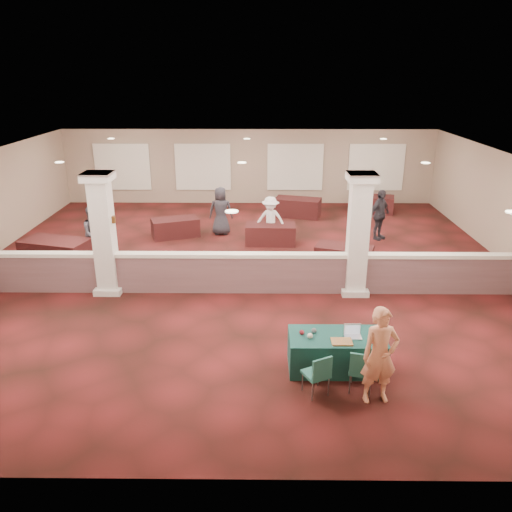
{
  "coord_description": "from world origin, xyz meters",
  "views": [
    {
      "loc": [
        0.52,
        -13.62,
        5.56
      ],
      "look_at": [
        0.41,
        -2.0,
        1.21
      ],
      "focal_mm": 35.0,
      "sensor_mm": 36.0,
      "label": 1
    }
  ],
  "objects_px": {
    "near_table": "(336,352)",
    "far_table_front_right": "(344,257)",
    "woman": "(380,356)",
    "far_table_front_left": "(56,252)",
    "attendee_b": "(270,220)",
    "far_table_back_right": "(372,204)",
    "far_table_back_center": "(298,207)",
    "conf_chair_side": "(318,372)",
    "attendee_d": "(221,211)",
    "far_table_back_left": "(175,228)",
    "attendee_c": "(379,215)",
    "conf_chair_main": "(361,368)",
    "far_table_front_center": "(270,234)",
    "attendee_a": "(95,233)"
  },
  "relations": [
    {
      "from": "near_table",
      "to": "far_table_front_right",
      "type": "xyz_separation_m",
      "value": [
        0.99,
        5.39,
        -0.02
      ]
    },
    {
      "from": "woman",
      "to": "far_table_front_left",
      "type": "distance_m",
      "value": 10.52
    },
    {
      "from": "attendee_b",
      "to": "far_table_front_right",
      "type": "bearing_deg",
      "value": -36.17
    },
    {
      "from": "woman",
      "to": "far_table_front_right",
      "type": "bearing_deg",
      "value": 77.64
    },
    {
      "from": "far_table_front_right",
      "to": "attendee_b",
      "type": "relative_size",
      "value": 1.04
    },
    {
      "from": "far_table_back_right",
      "to": "far_table_back_center",
      "type": "bearing_deg",
      "value": -168.95
    },
    {
      "from": "far_table_back_right",
      "to": "woman",
      "type": "bearing_deg",
      "value": -101.37
    },
    {
      "from": "woman",
      "to": "far_table_back_center",
      "type": "height_order",
      "value": "woman"
    },
    {
      "from": "conf_chair_side",
      "to": "far_table_back_center",
      "type": "bearing_deg",
      "value": 61.21
    },
    {
      "from": "far_table_front_left",
      "to": "far_table_front_right",
      "type": "height_order",
      "value": "far_table_front_left"
    },
    {
      "from": "far_table_front_right",
      "to": "attendee_d",
      "type": "distance_m",
      "value": 5.07
    },
    {
      "from": "far_table_back_left",
      "to": "attendee_d",
      "type": "height_order",
      "value": "attendee_d"
    },
    {
      "from": "conf_chair_side",
      "to": "attendee_c",
      "type": "xyz_separation_m",
      "value": [
        3.05,
        8.98,
        0.39
      ]
    },
    {
      "from": "far_table_front_left",
      "to": "far_table_back_left",
      "type": "relative_size",
      "value": 1.22
    },
    {
      "from": "conf_chair_side",
      "to": "far_table_back_right",
      "type": "bearing_deg",
      "value": 47.37
    },
    {
      "from": "conf_chair_main",
      "to": "far_table_back_center",
      "type": "bearing_deg",
      "value": 107.31
    },
    {
      "from": "near_table",
      "to": "far_table_front_left",
      "type": "relative_size",
      "value": 0.95
    },
    {
      "from": "conf_chair_side",
      "to": "far_table_front_left",
      "type": "xyz_separation_m",
      "value": [
        -7.2,
        6.4,
        -0.09
      ]
    },
    {
      "from": "far_table_front_right",
      "to": "attendee_d",
      "type": "height_order",
      "value": "attendee_d"
    },
    {
      "from": "far_table_front_center",
      "to": "far_table_front_right",
      "type": "xyz_separation_m",
      "value": [
        2.15,
        -2.16,
        -0.0
      ]
    },
    {
      "from": "conf_chair_main",
      "to": "far_table_back_left",
      "type": "distance_m",
      "value": 10.31
    },
    {
      "from": "near_table",
      "to": "woman",
      "type": "xyz_separation_m",
      "value": [
        0.58,
        -1.02,
        0.55
      ]
    },
    {
      "from": "conf_chair_side",
      "to": "far_table_back_left",
      "type": "height_order",
      "value": "conf_chair_side"
    },
    {
      "from": "near_table",
      "to": "attendee_b",
      "type": "distance_m",
      "value": 7.84
    },
    {
      "from": "far_table_front_left",
      "to": "near_table",
      "type": "bearing_deg",
      "value": -35.69
    },
    {
      "from": "woman",
      "to": "far_table_front_right",
      "type": "xyz_separation_m",
      "value": [
        0.4,
        6.4,
        -0.57
      ]
    },
    {
      "from": "conf_chair_side",
      "to": "far_table_front_right",
      "type": "distance_m",
      "value": 6.45
    },
    {
      "from": "far_table_front_center",
      "to": "far_table_back_left",
      "type": "distance_m",
      "value": 3.43
    },
    {
      "from": "attendee_a",
      "to": "attendee_c",
      "type": "distance_m",
      "value": 9.42
    },
    {
      "from": "far_table_front_left",
      "to": "far_table_front_right",
      "type": "bearing_deg",
      "value": -0.74
    },
    {
      "from": "attendee_b",
      "to": "attendee_c",
      "type": "bearing_deg",
      "value": 16.48
    },
    {
      "from": "far_table_front_right",
      "to": "attendee_b",
      "type": "distance_m",
      "value": 3.22
    },
    {
      "from": "attendee_a",
      "to": "attendee_d",
      "type": "bearing_deg",
      "value": -2.25
    },
    {
      "from": "far_table_front_center",
      "to": "attendee_b",
      "type": "bearing_deg",
      "value": 91.23
    },
    {
      "from": "far_table_back_center",
      "to": "attendee_b",
      "type": "bearing_deg",
      "value": -109.62
    },
    {
      "from": "attendee_a",
      "to": "far_table_back_right",
      "type": "bearing_deg",
      "value": -7.24
    },
    {
      "from": "far_table_front_center",
      "to": "far_table_back_center",
      "type": "relative_size",
      "value": 0.93
    },
    {
      "from": "far_table_back_center",
      "to": "attendee_c",
      "type": "bearing_deg",
      "value": -47.97
    },
    {
      "from": "far_table_front_center",
      "to": "far_table_back_left",
      "type": "bearing_deg",
      "value": 167.47
    },
    {
      "from": "far_table_front_right",
      "to": "far_table_back_right",
      "type": "bearing_deg",
      "value": 71.03
    },
    {
      "from": "attendee_a",
      "to": "far_table_front_center",
      "type": "bearing_deg",
      "value": -21.46
    },
    {
      "from": "conf_chair_main",
      "to": "attendee_d",
      "type": "distance_m",
      "value": 9.95
    },
    {
      "from": "conf_chair_side",
      "to": "far_table_back_center",
      "type": "height_order",
      "value": "conf_chair_side"
    },
    {
      "from": "far_table_front_right",
      "to": "attendee_b",
      "type": "bearing_deg",
      "value": 132.5
    },
    {
      "from": "near_table",
      "to": "attendee_a",
      "type": "relative_size",
      "value": 1.11
    },
    {
      "from": "woman",
      "to": "attendee_b",
      "type": "relative_size",
      "value": 1.14
    },
    {
      "from": "far_table_back_left",
      "to": "conf_chair_main",
      "type": "bearing_deg",
      "value": -61.93
    },
    {
      "from": "far_table_front_right",
      "to": "conf_chair_main",
      "type": "bearing_deg",
      "value": -96.01
    },
    {
      "from": "conf_chair_main",
      "to": "far_table_back_right",
      "type": "bearing_deg",
      "value": 92.96
    },
    {
      "from": "far_table_back_left",
      "to": "far_table_back_center",
      "type": "relative_size",
      "value": 0.9
    }
  ]
}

